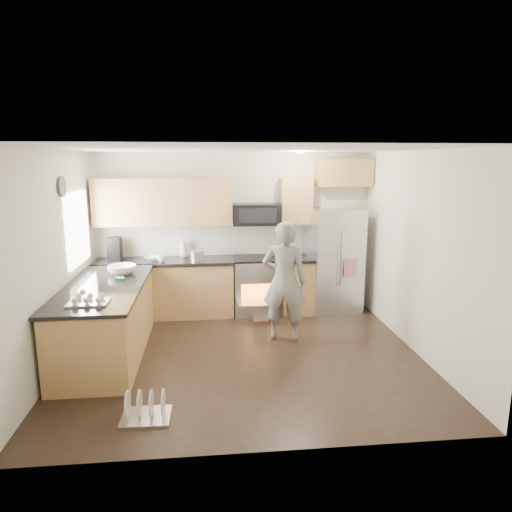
{
  "coord_description": "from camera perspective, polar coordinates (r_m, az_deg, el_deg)",
  "views": [
    {
      "loc": [
        -0.41,
        -5.48,
        2.47
      ],
      "look_at": [
        0.21,
        0.5,
        1.21
      ],
      "focal_mm": 32.0,
      "sensor_mm": 36.0,
      "label": 1
    }
  ],
  "objects": [
    {
      "name": "refrigerator",
      "position": [
        7.64,
        9.69,
        -0.58
      ],
      "size": [
        0.91,
        0.76,
        1.69
      ],
      "rotation": [
        0.0,
        0.0,
        0.15
      ],
      "color": "#B7B7BC",
      "rests_on": "ground"
    },
    {
      "name": "stove_range",
      "position": [
        7.43,
        0.13,
        -2.1
      ],
      "size": [
        0.76,
        0.97,
        1.79
      ],
      "color": "#B7B7BC",
      "rests_on": "ground"
    },
    {
      "name": "back_cabinet_run",
      "position": [
        7.38,
        -7.17,
        0.01
      ],
      "size": [
        4.45,
        0.64,
        2.5
      ],
      "color": "#B38A47",
      "rests_on": "ground"
    },
    {
      "name": "dish_rack",
      "position": [
        4.81,
        -13.61,
        -18.3
      ],
      "size": [
        0.48,
        0.39,
        0.29
      ],
      "rotation": [
        0.0,
        0.0,
        -0.02
      ],
      "color": "#B7B7BC",
      "rests_on": "ground"
    },
    {
      "name": "peninsula",
      "position": [
        6.22,
        -18.16,
        -7.55
      ],
      "size": [
        0.96,
        2.36,
        1.05
      ],
      "color": "#B38A47",
      "rests_on": "ground"
    },
    {
      "name": "ground",
      "position": [
        6.03,
        -1.52,
        -12.34
      ],
      "size": [
        4.5,
        4.5,
        0.0
      ],
      "primitive_type": "plane",
      "color": "black",
      "rests_on": "ground"
    },
    {
      "name": "room_shell",
      "position": [
        5.57,
        -2.0,
        3.65
      ],
      "size": [
        4.54,
        4.04,
        2.62
      ],
      "color": "beige",
      "rests_on": "ground"
    },
    {
      "name": "person",
      "position": [
        6.29,
        3.56,
        -3.19
      ],
      "size": [
        0.69,
        0.54,
        1.68
      ],
      "primitive_type": "imported",
      "rotation": [
        0.0,
        0.0,
        2.9
      ],
      "color": "gray",
      "rests_on": "ground"
    }
  ]
}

